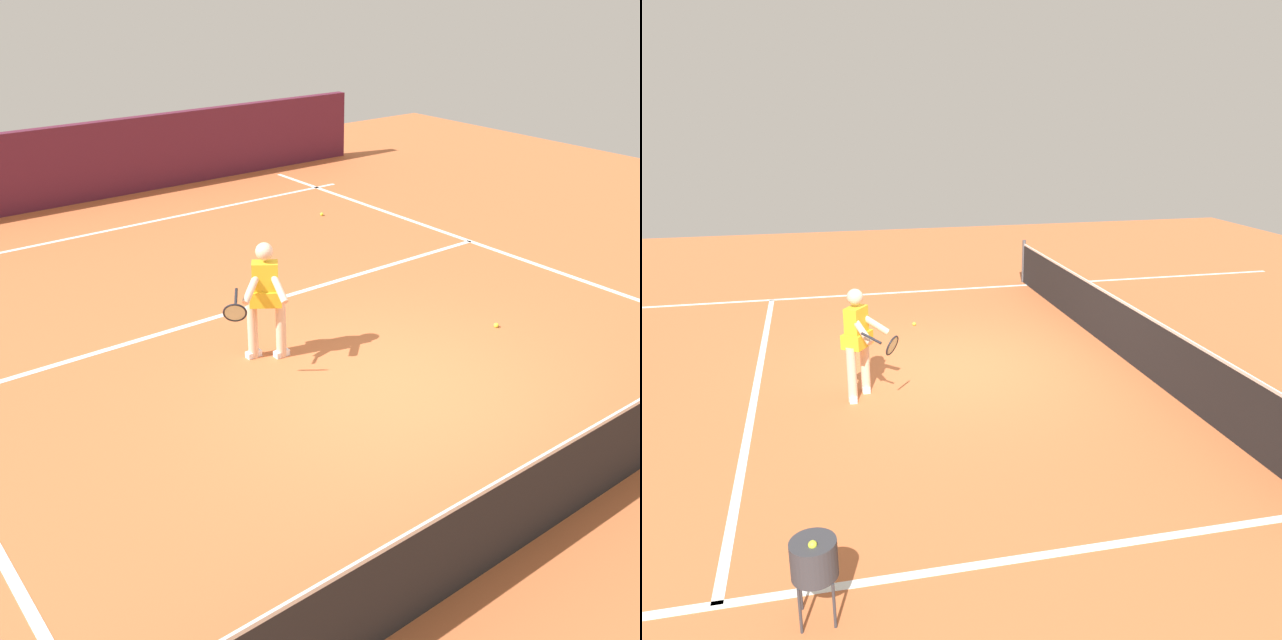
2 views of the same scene
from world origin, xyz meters
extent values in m
plane|color=#C66638|center=(0.00, 0.00, 0.00)|extent=(26.17, 26.17, 0.00)
cube|color=white|center=(0.00, -2.94, 0.00)|extent=(9.30, 0.10, 0.01)
cube|color=white|center=(-4.65, 0.00, 0.00)|extent=(0.10, 18.13, 0.01)
cube|color=white|center=(4.65, 0.00, 0.00)|extent=(0.10, 18.13, 0.01)
cylinder|color=#4C4C51|center=(-4.95, 2.77, 0.50)|extent=(0.08, 0.08, 1.00)
cube|color=#232326|center=(0.00, 2.77, 0.44)|extent=(9.82, 0.02, 0.88)
cube|color=white|center=(0.00, 2.77, 0.90)|extent=(9.82, 0.02, 0.04)
cylinder|color=beige|center=(0.64, -1.40, 0.39)|extent=(0.13, 0.13, 0.78)
cylinder|color=beige|center=(0.94, -1.60, 0.39)|extent=(0.13, 0.13, 0.78)
cube|color=white|center=(0.64, -1.40, 0.04)|extent=(0.20, 0.10, 0.08)
cube|color=white|center=(0.94, -1.60, 0.04)|extent=(0.20, 0.10, 0.08)
cube|color=gold|center=(0.79, -1.50, 1.04)|extent=(0.38, 0.35, 0.52)
cube|color=gold|center=(0.79, -1.50, 0.84)|extent=(0.49, 0.46, 0.20)
sphere|color=beige|center=(0.79, -1.50, 1.44)|extent=(0.22, 0.22, 0.22)
cylinder|color=beige|center=(0.76, -1.29, 1.06)|extent=(0.17, 0.49, 0.37)
cylinder|color=beige|center=(1.00, -1.46, 1.06)|extent=(0.46, 0.32, 0.37)
cylinder|color=black|center=(1.31, -1.35, 1.02)|extent=(0.20, 0.26, 0.14)
torus|color=black|center=(1.48, -1.10, 0.96)|extent=(0.30, 0.26, 0.28)
cylinder|color=beige|center=(1.48, -1.10, 0.96)|extent=(0.25, 0.21, 0.23)
sphere|color=#D1E533|center=(-2.21, -0.26, 0.03)|extent=(0.07, 0.07, 0.07)
cylinder|color=#333338|center=(4.97, -2.15, 0.55)|extent=(0.36, 0.36, 0.30)
cylinder|color=#333338|center=(5.10, -2.02, 0.20)|extent=(0.02, 0.02, 0.40)
cylinder|color=#333338|center=(4.85, -2.27, 0.20)|extent=(0.02, 0.02, 0.40)
cylinder|color=#333338|center=(5.10, -2.27, 0.20)|extent=(0.02, 0.02, 0.40)
sphere|color=#D1E533|center=(5.02, -2.15, 0.71)|extent=(0.07, 0.07, 0.07)
camera|label=1|loc=(5.50, 5.70, 4.58)|focal=42.18mm
camera|label=2|loc=(9.26, -1.99, 3.74)|focal=36.48mm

